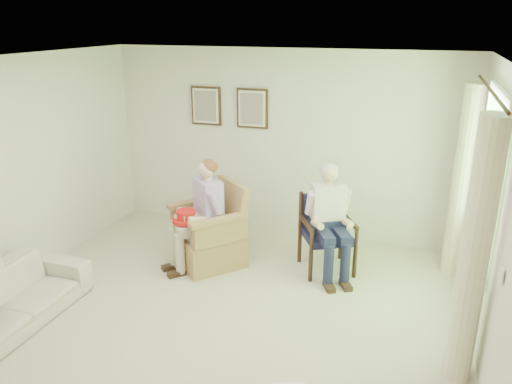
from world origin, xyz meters
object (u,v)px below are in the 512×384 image
wood_armchair (329,229)px  person_dark (327,213)px  red_hat (186,217)px  wicker_armchair (209,238)px  sofa (3,305)px  person_wicker (204,208)px

wood_armchair → person_dark: (0.00, -0.15, 0.28)m
red_hat → wicker_armchair: bearing=58.2°
wicker_armchair → red_hat: (-0.17, -0.28, 0.37)m
sofa → wicker_armchair: bearing=-33.8°
person_dark → red_hat: size_ratio=3.94×
wood_armchair → person_dark: bearing=-118.8°
sofa → person_dark: 3.61m
wicker_armchair → wood_armchair: 1.51m
wood_armchair → sofa: wood_armchair is taller
sofa → red_hat: (1.18, 1.74, 0.42)m
wood_armchair → wicker_armchair: bearing=164.5°
wicker_armchair → wood_armchair: wicker_armchair is taller
person_dark → sofa: bearing=-170.5°
person_dark → red_hat: (-1.63, -0.47, -0.09)m
red_hat → sofa: bearing=-124.1°
wood_armchair → person_wicker: (-1.46, -0.48, 0.28)m
person_wicker → sofa: bearing=-84.2°
person_dark → red_hat: bearing=167.3°
wicker_armchair → person_dark: 1.54m
wicker_armchair → sofa: wicker_armchair is taller
wood_armchair → red_hat: wood_armchair is taller
wicker_armchair → person_wicker: (0.00, -0.14, 0.46)m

